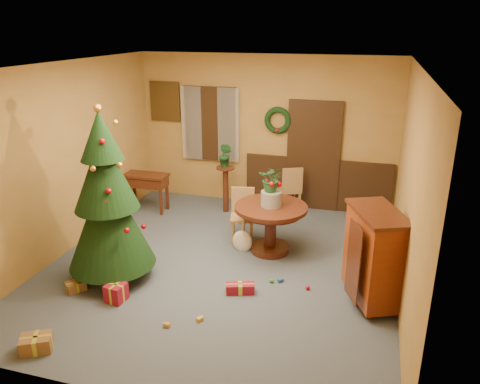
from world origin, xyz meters
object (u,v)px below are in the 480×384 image
(chair_near, at_px, (243,213))
(sideboard, at_px, (374,254))
(writing_desk, at_px, (147,183))
(christmas_tree, at_px, (107,200))
(dining_table, at_px, (271,220))

(chair_near, relative_size, sideboard, 0.70)
(writing_desk, relative_size, sideboard, 0.65)
(chair_near, distance_m, christmas_tree, 2.34)
(sideboard, bearing_deg, writing_desk, 153.81)
(chair_near, height_order, sideboard, sideboard)
(christmas_tree, height_order, sideboard, christmas_tree)
(dining_table, relative_size, sideboard, 0.89)
(writing_desk, xyz_separation_m, sideboard, (4.21, -2.07, 0.13))
(sideboard, bearing_deg, dining_table, 146.80)
(christmas_tree, xyz_separation_m, sideboard, (3.52, 0.38, -0.49))
(chair_near, bearing_deg, dining_table, -30.97)
(christmas_tree, xyz_separation_m, writing_desk, (-0.69, 2.45, -0.62))
(christmas_tree, height_order, writing_desk, christmas_tree)
(chair_near, xyz_separation_m, writing_desk, (-2.11, 0.72, 0.08))
(dining_table, relative_size, christmas_tree, 0.46)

